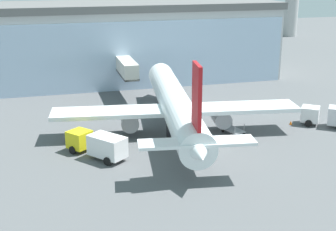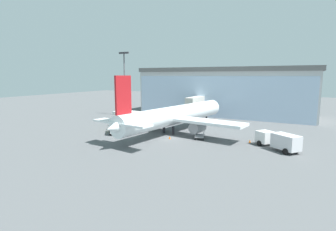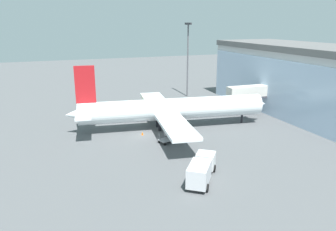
{
  "view_description": "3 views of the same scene",
  "coord_description": "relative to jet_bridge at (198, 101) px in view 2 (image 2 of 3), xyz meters",
  "views": [
    {
      "loc": [
        -17.4,
        -47.48,
        19.69
      ],
      "look_at": [
        -3.02,
        4.07,
        2.53
      ],
      "focal_mm": 50.0,
      "sensor_mm": 36.0,
      "label": 1
    },
    {
      "loc": [
        21.42,
        -41.24,
        11.28
      ],
      "look_at": [
        -4.2,
        7.15,
        2.98
      ],
      "focal_mm": 28.0,
      "sensor_mm": 36.0,
      "label": 2
    },
    {
      "loc": [
        49.24,
        -14.77,
        17.93
      ],
      "look_at": [
        -0.75,
        4.55,
        2.63
      ],
      "focal_mm": 35.0,
      "sensor_mm": 36.0,
      "label": 3
    }
  ],
  "objects": [
    {
      "name": "ground",
      "position": [
        4.36,
        -24.98,
        -4.44
      ],
      "size": [
        240.0,
        240.0,
        0.0
      ],
      "primitive_type": "plane",
      "color": "#545659"
    },
    {
      "name": "terminal_building",
      "position": [
        4.36,
        9.8,
        2.4
      ],
      "size": [
        49.96,
        16.54,
        13.67
      ],
      "rotation": [
        0.0,
        0.0,
        -0.01
      ],
      "color": "#B1B1B1",
      "rests_on": "ground"
    },
    {
      "name": "jet_bridge",
      "position": [
        0.0,
        0.0,
        0.0
      ],
      "size": [
        2.41,
        12.53,
        5.82
      ],
      "rotation": [
        0.0,
        0.0,
        1.56
      ],
      "color": "beige",
      "rests_on": "ground"
    },
    {
      "name": "apron_light_mast",
      "position": [
        -19.89,
        -6.18,
        6.23
      ],
      "size": [
        3.2,
        0.4,
        17.87
      ],
      "color": "#59595E",
      "rests_on": "ground"
    },
    {
      "name": "airplane",
      "position": [
        2.61,
        -19.76,
        -1.04
      ],
      "size": [
        30.12,
        35.69,
        11.35
      ],
      "rotation": [
        0.0,
        0.0,
        1.42
      ],
      "color": "white",
      "rests_on": "ground"
    },
    {
      "name": "catering_truck",
      "position": [
        -7.7,
        -25.36,
        -2.97
      ],
      "size": [
        6.25,
        7.09,
        2.65
      ],
      "rotation": [
        0.0,
        0.0,
        2.24
      ],
      "color": "yellow",
      "rests_on": "ground"
    },
    {
      "name": "fuel_truck",
      "position": [
        22.48,
        -23.55,
        -2.97
      ],
      "size": [
        7.13,
        6.19,
        2.65
      ],
      "rotation": [
        0.0,
        0.0,
        2.49
      ],
      "color": "silver",
      "rests_on": "ground"
    },
    {
      "name": "baggage_cart",
      "position": [
        9.19,
        -22.61,
        -3.93
      ],
      "size": [
        2.35,
        3.15,
        1.5
      ],
      "rotation": [
        0.0,
        0.0,
        1.87
      ],
      "color": "gray",
      "rests_on": "ground"
    },
    {
      "name": "safety_cone_nose",
      "position": [
        4.45,
        -25.29,
        -4.16
      ],
      "size": [
        0.36,
        0.36,
        0.55
      ],
      "primitive_type": "cone",
      "color": "orange",
      "rests_on": "ground"
    },
    {
      "name": "safety_cone_wingtip",
      "position": [
        17.8,
        -21.35,
        -4.16
      ],
      "size": [
        0.36,
        0.36,
        0.55
      ],
      "primitive_type": "cone",
      "color": "orange",
      "rests_on": "ground"
    }
  ]
}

